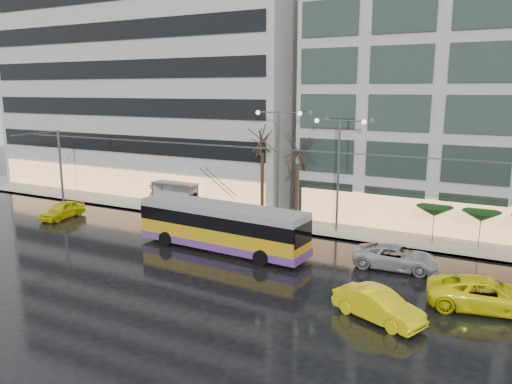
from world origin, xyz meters
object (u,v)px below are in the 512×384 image
Objects in this scene: trolleybus at (221,228)px; taxi_a at (62,210)px; street_lamp_near at (278,151)px; bus_shelter at (173,190)px.

taxi_a is at bearing 176.42° from trolleybus.
street_lamp_near reaches higher than taxi_a.
trolleybus is 12.42m from bus_shelter.
trolleybus reaches higher than bus_shelter.
taxi_a is (-16.54, 1.04, -0.84)m from trolleybus.
taxi_a is at bearing -158.69° from street_lamp_near.
bus_shelter is (-9.81, 7.60, 0.41)m from trolleybus.
bus_shelter is 0.47× the size of street_lamp_near.
trolleybus is 1.39× the size of street_lamp_near.
street_lamp_near is at bearing 85.76° from trolleybus.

